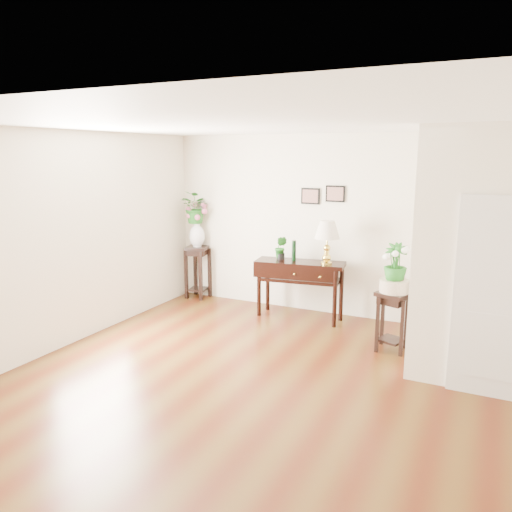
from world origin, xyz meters
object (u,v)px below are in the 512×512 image
Objects in this scene: table_lamp at (327,241)px; plant_stand_a at (198,272)px; plant_stand_b at (392,321)px; console_table at (299,290)px.

table_lamp is 2.57m from plant_stand_a.
plant_stand_a reaches higher than plant_stand_b.
console_table is 0.90m from table_lamp.
plant_stand_a reaches higher than console_table.
console_table reaches higher than plant_stand_b.
table_lamp is 0.84× the size of plant_stand_b.
plant_stand_a is (-2.01, 0.28, 0.01)m from console_table.
console_table is 1.73× the size of plant_stand_b.
plant_stand_b is (1.12, -0.69, -0.86)m from table_lamp.
table_lamp is (0.42, 0.00, 0.80)m from console_table.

